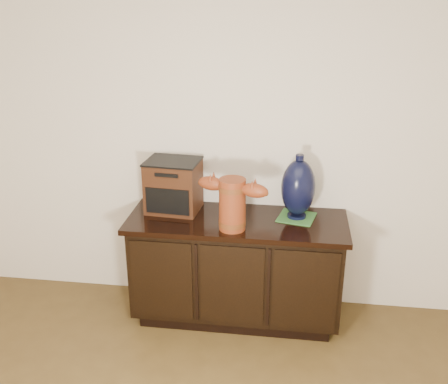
# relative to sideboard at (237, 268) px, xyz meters

# --- Properties ---
(sideboard) EXTENTS (1.46, 0.56, 0.75)m
(sideboard) POSITION_rel_sideboard_xyz_m (0.00, 0.00, 0.00)
(sideboard) COLOR black
(sideboard) RESTS_ON ground
(terracotta_vessel) EXTENTS (0.48, 0.22, 0.34)m
(terracotta_vessel) POSITION_rel_sideboard_xyz_m (-0.01, -0.15, 0.56)
(terracotta_vessel) COLOR brown
(terracotta_vessel) RESTS_ON sideboard
(tv_radio) EXTENTS (0.38, 0.32, 0.36)m
(tv_radio) POSITION_rel_sideboard_xyz_m (-0.45, 0.10, 0.55)
(tv_radio) COLOR #391C0E
(tv_radio) RESTS_ON sideboard
(green_mat) EXTENTS (0.28, 0.28, 0.01)m
(green_mat) POSITION_rel_sideboard_xyz_m (0.39, 0.08, 0.37)
(green_mat) COLOR #377133
(green_mat) RESTS_ON sideboard
(lamp_base) EXTENTS (0.27, 0.27, 0.43)m
(lamp_base) POSITION_rel_sideboard_xyz_m (0.39, 0.08, 0.58)
(lamp_base) COLOR black
(lamp_base) RESTS_ON green_mat
(spray_can) EXTENTS (0.06, 0.06, 0.17)m
(spray_can) POSITION_rel_sideboard_xyz_m (0.01, 0.16, 0.45)
(spray_can) COLOR #500D16
(spray_can) RESTS_ON sideboard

